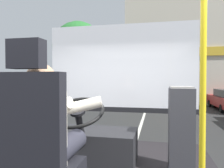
% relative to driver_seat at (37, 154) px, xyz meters
% --- Properties ---
extents(ground, '(18.00, 44.00, 0.06)m').
position_rel_driver_seat_xyz_m(ground, '(0.19, 9.42, -1.39)').
color(ground, '#2B2B2B').
extents(driver_seat, '(0.48, 0.48, 1.27)m').
position_rel_driver_seat_xyz_m(driver_seat, '(0.00, 0.00, 0.00)').
color(driver_seat, black).
rests_on(driver_seat, bus_floor).
extents(bus_driver, '(0.74, 0.61, 0.72)m').
position_rel_driver_seat_xyz_m(bus_driver, '(-0.00, 0.13, 0.14)').
color(bus_driver, '#282833').
rests_on(bus_driver, driver_seat).
extents(steering_console, '(1.10, 0.99, 0.83)m').
position_rel_driver_seat_xyz_m(steering_console, '(-0.00, 1.18, -0.30)').
color(steering_console, black).
rests_on(steering_console, bus_floor).
extents(handrail_pole, '(0.04, 0.04, 2.04)m').
position_rel_driver_seat_xyz_m(handrail_pole, '(1.11, 0.34, 0.49)').
color(handrail_pole, yellow).
rests_on(handrail_pole, bus_floor).
extents(fare_box, '(0.26, 0.26, 0.95)m').
position_rel_driver_seat_xyz_m(fare_box, '(1.05, 1.16, -0.06)').
color(fare_box, '#333338').
rests_on(fare_box, bus_floor).
extents(windshield_panel, '(2.50, 0.08, 1.48)m').
position_rel_driver_seat_xyz_m(windshield_panel, '(0.19, 2.24, 0.52)').
color(windshield_panel, silver).
extents(street_tree, '(2.68, 2.68, 4.87)m').
position_rel_driver_seat_xyz_m(street_tree, '(-3.25, 9.23, 2.14)').
color(street_tree, '#4C3828').
rests_on(street_tree, ground).
extents(shop_building, '(11.89, 5.02, 8.99)m').
position_rel_driver_seat_xyz_m(shop_building, '(4.43, 16.73, 3.13)').
color(shop_building, '#BCB29E').
rests_on(shop_building, ground).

